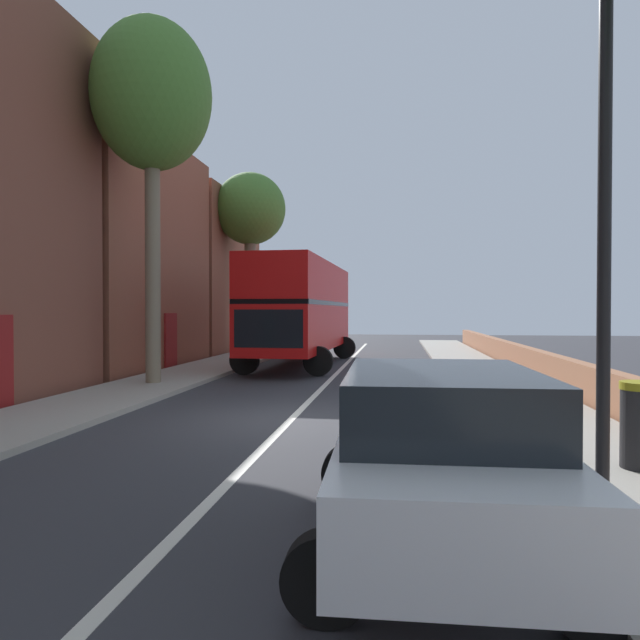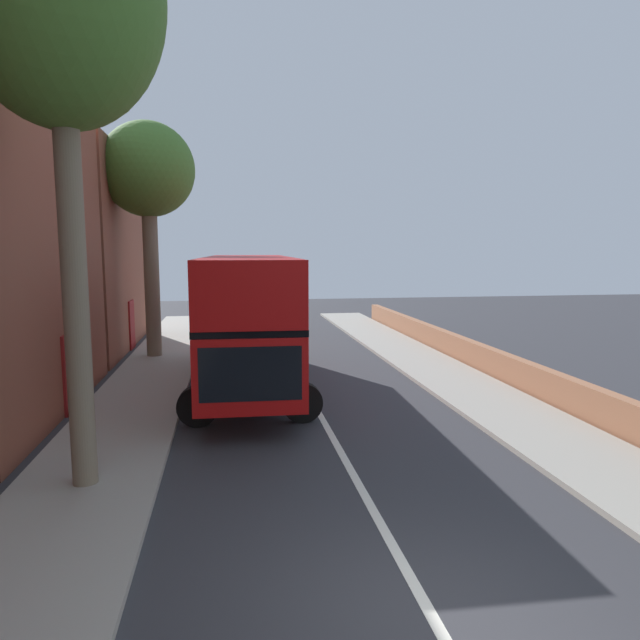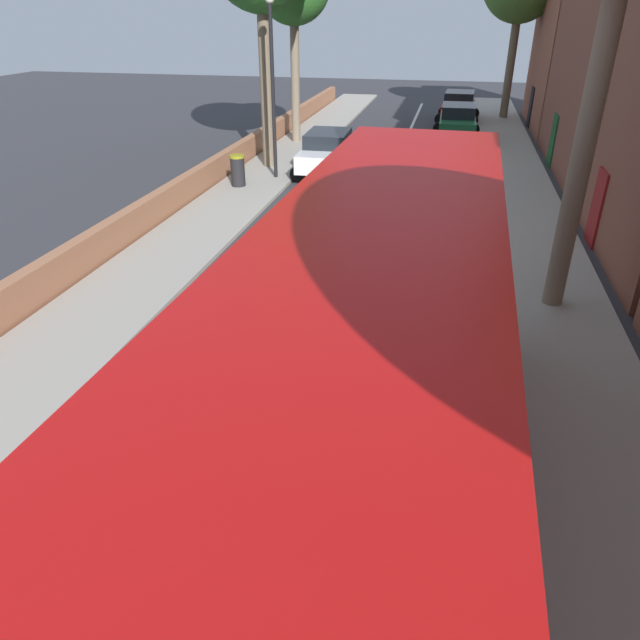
{
  "view_description": "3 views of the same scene",
  "coord_description": "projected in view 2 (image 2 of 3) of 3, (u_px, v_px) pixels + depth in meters",
  "views": [
    {
      "loc": [
        2.14,
        -11.26,
        2.18
      ],
      "look_at": [
        -0.5,
        7.98,
        1.88
      ],
      "focal_mm": 32.25,
      "sensor_mm": 36.0,
      "label": 1
    },
    {
      "loc": [
        -2.27,
        -5.59,
        4.28
      ],
      "look_at": [
        0.23,
        9.67,
        2.31
      ],
      "focal_mm": 31.14,
      "sensor_mm": 36.0,
      "label": 2
    },
    {
      "loc": [
        -2.31,
        17.17,
        6.01
      ],
      "look_at": [
        -0.36,
        8.33,
        1.14
      ],
      "focal_mm": 32.78,
      "sensor_mm": 36.0,
      "label": 3
    }
  ],
  "objects": [
    {
      "name": "ground_plane",
      "position": [
        436.0,
        624.0,
        6.37
      ],
      "size": [
        84.0,
        84.0,
        0.0
      ],
      "primitive_type": "plane",
      "color": "#333338"
    },
    {
      "name": "road_centre_line",
      "position": [
        436.0,
        624.0,
        6.37
      ],
      "size": [
        0.16,
        54.0,
        0.01
      ],
      "primitive_type": "cube",
      "color": "silver",
      "rests_on": "ground"
    },
    {
      "name": "double_decker_bus",
      "position": [
        249.0,
        313.0,
        16.9
      ],
      "size": [
        3.78,
        10.61,
        4.06
      ],
      "color": "#BB0F0E",
      "rests_on": "ground"
    },
    {
      "name": "street_tree_left_2",
      "position": [
        148.0,
        174.0,
        21.06
      ],
      "size": [
        3.54,
        3.54,
        8.97
      ],
      "color": "#7A6B56",
      "rests_on": "sidewalk_left"
    },
    {
      "name": "street_tree_left_4",
      "position": [
        59.0,
        0.0,
        8.94
      ],
      "size": [
        3.4,
        3.4,
        10.44
      ],
      "color": "#7A6B56",
      "rests_on": "sidewalk_left"
    }
  ]
}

